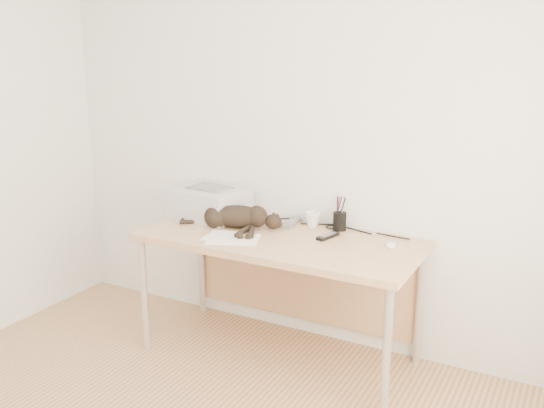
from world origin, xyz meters
The scene contains 11 objects.
wall_back centered at (0.00, 1.75, 1.30)m, with size 3.50×3.50×0.00m, color white.
desk centered at (0.00, 1.48, 0.61)m, with size 1.60×0.70×0.74m.
printer centered at (-0.57, 1.55, 0.84)m, with size 0.45×0.40×0.20m.
papers centered at (-0.22, 1.24, 0.74)m, with size 0.36×0.30×0.01m.
cat centered at (-0.32, 1.43, 0.80)m, with size 0.63×0.32×0.14m.
mug centered at (0.08, 1.67, 0.78)m, with size 0.09×0.09×0.09m, color white.
pen_cup centered at (0.25, 1.68, 0.80)m, with size 0.08×0.08×0.20m.
remote_grey centered at (-0.05, 1.64, 0.75)m, with size 0.06×0.20×0.02m, color slate.
remote_black centered at (0.25, 1.52, 0.75)m, with size 0.05×0.17×0.02m, color black.
mouse centered at (0.61, 1.54, 0.76)m, with size 0.06×0.10×0.03m, color white.
cable_tangle centered at (0.00, 1.70, 0.75)m, with size 1.36×0.08×0.01m, color black, non-canonical shape.
Camera 1 is at (1.51, -1.51, 1.80)m, focal length 40.00 mm.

